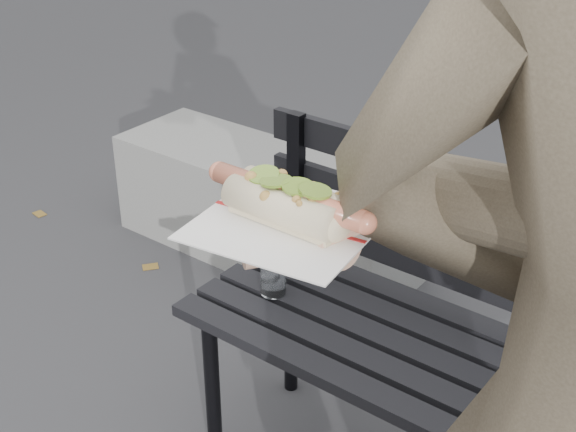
{
  "coord_description": "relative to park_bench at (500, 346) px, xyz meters",
  "views": [
    {
      "loc": [
        0.58,
        -0.55,
        1.62
      ],
      "look_at": [
        0.1,
        0.06,
        1.2
      ],
      "focal_mm": 50.0,
      "sensor_mm": 36.0,
      "label": 1
    }
  ],
  "objects": [
    {
      "name": "held_hotdog",
      "position": [
        0.2,
        -0.73,
        0.71
      ],
      "size": [
        0.62,
        0.31,
        0.2
      ],
      "color": "#473E2F"
    },
    {
      "name": "park_bench",
      "position": [
        0.0,
        0.0,
        0.0
      ],
      "size": [
        1.5,
        0.44,
        0.88
      ],
      "color": "black",
      "rests_on": "ground"
    },
    {
      "name": "concrete_block",
      "position": [
        -1.21,
        0.67,
        -0.32
      ],
      "size": [
        1.2,
        0.4,
        0.4
      ],
      "primitive_type": "cube",
      "color": "slate",
      "rests_on": "ground"
    }
  ]
}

